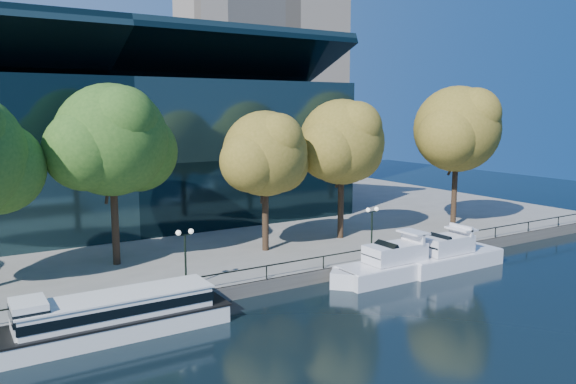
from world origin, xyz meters
TOP-DOWN VIEW (x-y plane):
  - ground at (0.00, 0.00)m, footprint 160.00×160.00m
  - promenade at (0.00, 36.38)m, footprint 90.00×67.08m
  - railing at (0.00, 3.25)m, footprint 88.20×0.08m
  - convention_building at (-4.00, 31.79)m, footprint 50.00×24.57m
  - tour_boat at (-12.05, 1.13)m, footprint 15.41×3.44m
  - cruiser_near at (10.32, 1.03)m, footprint 12.07×3.11m
  - cruiser_far at (15.58, 0.64)m, footprint 10.82×3.00m
  - tree_2 at (-7.93, 12.75)m, footprint 10.72×8.79m
  - tree_3 at (4.18, 10.47)m, footprint 9.03×7.40m
  - tree_4 at (12.56, 10.85)m, footprint 9.88×8.10m
  - tree_5 at (26.03, 9.15)m, footprint 10.96×8.99m
  - lamp_1 at (-5.62, 4.50)m, footprint 1.26×0.36m
  - lamp_2 at (10.80, 4.50)m, footprint 1.26×0.36m

SIDE VIEW (x-z plane):
  - ground at x=0.00m, z-range 0.00..0.00m
  - promenade at x=0.00m, z-range 0.00..1.00m
  - cruiser_near at x=10.32m, z-range -0.66..2.84m
  - cruiser_far at x=15.58m, z-range -0.65..2.89m
  - tour_boat at x=-12.05m, z-range -0.22..2.71m
  - railing at x=0.00m, z-range 1.44..2.43m
  - lamp_1 at x=-5.62m, z-range 1.97..6.00m
  - lamp_2 at x=10.80m, z-range 1.97..6.00m
  - convention_building at x=-4.00m, z-range -2.21..19.22m
  - tree_3 at x=4.18m, z-range 3.21..15.18m
  - tree_4 at x=12.56m, z-range 3.38..16.39m
  - tree_2 at x=-7.93m, z-range 3.54..17.57m
  - tree_5 at x=26.03m, z-range 3.64..18.08m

